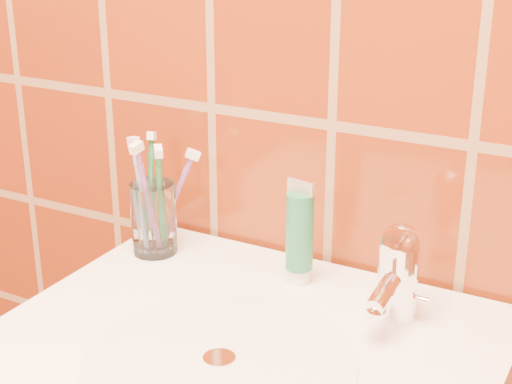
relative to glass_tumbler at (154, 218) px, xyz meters
The scene contains 8 objects.
glass_tumbler is the anchor object (origin of this frame).
toothpaste_tube 0.22m from the glass_tumbler, ahead, with size 0.04×0.04×0.14m.
faucet 0.36m from the glass_tumbler, ahead, with size 0.05×0.11×0.12m.
toothbrush_0 0.04m from the glass_tumbler, 69.62° to the right, with size 0.03×0.06×0.18m, color #7F4696, non-canonical shape.
toothbrush_1 0.04m from the glass_tumbler, 20.11° to the right, with size 0.04×0.05×0.17m, color #1E7336, non-canonical shape.
toothbrush_2 0.04m from the glass_tumbler, behind, with size 0.05×0.04×0.17m, color #7CA0DC, non-canonical shape.
toothbrush_3 0.04m from the glass_tumbler, 52.50° to the left, with size 0.07×0.06×0.15m, color #7B438F, non-canonical shape.
toothbrush_4 0.04m from the glass_tumbler, 132.23° to the left, with size 0.04×0.07×0.17m, color #1F7546, non-canonical shape.
Camera 1 is at (0.38, 0.29, 1.33)m, focal length 55.00 mm.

